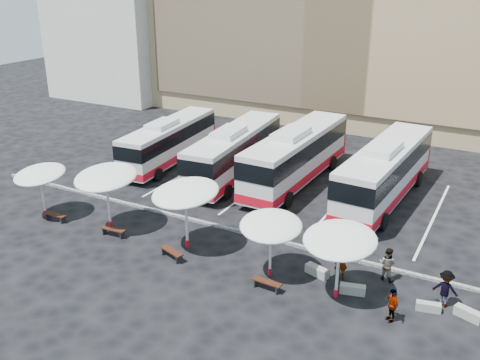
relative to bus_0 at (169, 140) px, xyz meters
The scene contains 25 objects.
ground 12.15m from the bus_0, 45.83° to the right, with size 120.00×120.00×0.00m, color black.
apartment_block 28.50m from the bus_0, 135.36° to the left, with size 14.00×14.00×18.00m, color silver.
curb_divider 11.79m from the bus_0, 44.12° to the right, with size 34.00×0.25×0.15m, color black.
bay_lines 8.59m from the bus_0, ahead, with size 24.15×12.00×0.01m.
bus_0 is the anchor object (origin of this frame).
bus_1 6.01m from the bus_0, ahead, with size 3.60×12.46×3.90m.
bus_2 10.49m from the bus_0, ahead, with size 3.27×13.15×4.16m.
bus_3 16.86m from the bus_0, ahead, with size 3.54×13.18×4.14m.
sunshade_0 11.96m from the bus_0, 95.30° to the right, with size 3.38×3.42×3.25m.
sunshade_1 11.87m from the bus_0, 72.19° to the right, with size 3.79×3.84×3.80m.
sunshade_2 14.29m from the bus_0, 50.86° to the right, with size 4.88×4.90×3.83m.
sunshade_3 18.32m from the bus_0, 38.82° to the right, with size 3.93×3.96×3.23m.
sunshade_4 21.39m from the bus_0, 33.39° to the right, with size 3.59×3.63×3.53m.
wood_bench_0 12.21m from the bus_0, 89.88° to the right, with size 1.51×0.46×0.46m.
wood_bench_1 12.87m from the bus_0, 69.50° to the right, with size 1.56×0.52×0.47m.
wood_bench_2 15.44m from the bus_0, 54.35° to the right, with size 1.63×0.90×0.48m.
wood_bench_3 19.53m from the bus_0, 40.96° to the right, with size 1.52×0.48×0.46m.
conc_bench_0 19.45m from the bus_0, 32.40° to the right, with size 1.26×0.42×0.47m, color gray.
conc_bench_1 21.60m from the bus_0, 31.10° to the right, with size 1.21×0.40×0.45m, color gray.
conc_bench_2 24.47m from the bus_0, 26.35° to the right, with size 1.08×0.36×0.41m, color gray.
conc_bench_3 25.85m from the bus_0, 24.22° to the right, with size 1.20×0.40×0.45m, color gray.
passenger_0 20.26m from the bus_0, 30.13° to the right, with size 0.68×0.45×1.88m, color black.
passenger_1 21.60m from the bus_0, 25.12° to the right, with size 0.85×0.67×1.76m, color black.
passenger_2 24.00m from the bus_0, 31.05° to the right, with size 0.94×0.39×1.60m, color black.
passenger_3 24.59m from the bus_0, 24.29° to the right, with size 1.17×0.67×1.81m, color black.
Camera 1 is at (15.68, -24.13, 14.39)m, focal length 40.00 mm.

